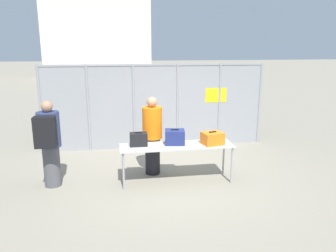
% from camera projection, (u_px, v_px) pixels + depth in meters
% --- Properties ---
extents(ground_plane, '(120.00, 120.00, 0.00)m').
position_uv_depth(ground_plane, '(171.00, 182.00, 6.83)').
color(ground_plane, gray).
extents(fence_section, '(6.08, 0.07, 2.30)m').
position_uv_depth(fence_section, '(156.00, 105.00, 8.94)').
color(fence_section, gray).
rests_on(fence_section, ground_plane).
extents(inspection_table, '(2.32, 0.64, 0.79)m').
position_uv_depth(inspection_table, '(177.00, 148.00, 6.70)').
color(inspection_table, '#B2B2AD').
rests_on(inspection_table, ground_plane).
extents(suitcase_black, '(0.35, 0.23, 0.29)m').
position_uv_depth(suitcase_black, '(139.00, 139.00, 6.62)').
color(suitcase_black, black).
rests_on(suitcase_black, inspection_table).
extents(suitcase_navy, '(0.44, 0.38, 0.32)m').
position_uv_depth(suitcase_navy, '(175.00, 137.00, 6.73)').
color(suitcase_navy, navy).
rests_on(suitcase_navy, inspection_table).
extents(suitcase_orange, '(0.47, 0.41, 0.27)m').
position_uv_depth(suitcase_orange, '(212.00, 138.00, 6.72)').
color(suitcase_orange, orange).
rests_on(suitcase_orange, inspection_table).
extents(traveler_hooded, '(0.43, 0.67, 1.75)m').
position_uv_depth(traveler_hooded, '(49.00, 141.00, 6.38)').
color(traveler_hooded, '#4C4C51').
rests_on(traveler_hooded, ground_plane).
extents(security_worker_near, '(0.42, 0.42, 1.72)m').
position_uv_depth(security_worker_near, '(152.00, 135.00, 7.10)').
color(security_worker_near, black).
rests_on(security_worker_near, ground_plane).
extents(utility_trailer, '(4.40, 2.08, 0.72)m').
position_uv_depth(utility_trailer, '(178.00, 116.00, 11.22)').
color(utility_trailer, '#B2B2B7').
rests_on(utility_trailer, ground_plane).
extents(distant_hangar, '(10.31, 13.17, 7.41)m').
position_uv_depth(distant_hangar, '(100.00, 38.00, 37.17)').
color(distant_hangar, beige).
rests_on(distant_hangar, ground_plane).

